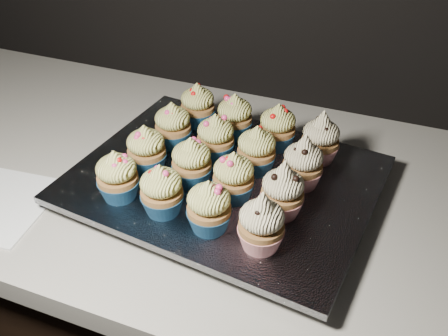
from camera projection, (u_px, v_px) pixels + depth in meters
name	position (u px, v px, depth m)	size (l,w,h in m)	color
worktop	(339.00, 215.00, 0.81)	(2.44, 0.64, 0.04)	beige
baking_tray	(224.00, 187.00, 0.82)	(0.43, 0.33, 0.02)	black
foil_lining	(224.00, 179.00, 0.81)	(0.47, 0.36, 0.01)	silver
cupcake_0	(117.00, 176.00, 0.74)	(0.06, 0.06, 0.08)	navy
cupcake_1	(162.00, 191.00, 0.71)	(0.06, 0.06, 0.08)	navy
cupcake_2	(209.00, 207.00, 0.68)	(0.06, 0.06, 0.08)	navy
cupcake_3	(261.00, 224.00, 0.65)	(0.06, 0.06, 0.10)	red
cupcake_4	(146.00, 150.00, 0.79)	(0.06, 0.06, 0.08)	navy
cupcake_5	(192.00, 163.00, 0.77)	(0.06, 0.06, 0.08)	navy
cupcake_6	(234.00, 178.00, 0.74)	(0.06, 0.06, 0.08)	navy
cupcake_7	(283.00, 191.00, 0.71)	(0.06, 0.06, 0.10)	red
cupcake_8	(173.00, 126.00, 0.85)	(0.06, 0.06, 0.08)	navy
cupcake_9	(216.00, 138.00, 0.82)	(0.06, 0.06, 0.08)	navy
cupcake_10	(256.00, 151.00, 0.79)	(0.06, 0.06, 0.08)	navy
cupcake_11	(303.00, 163.00, 0.76)	(0.06, 0.06, 0.10)	red
cupcake_12	(198.00, 106.00, 0.91)	(0.06, 0.06, 0.08)	navy
cupcake_13	(235.00, 117.00, 0.88)	(0.06, 0.06, 0.08)	navy
cupcake_14	(277.00, 128.00, 0.85)	(0.06, 0.06, 0.08)	navy
cupcake_15	(320.00, 139.00, 0.82)	(0.06, 0.06, 0.10)	red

